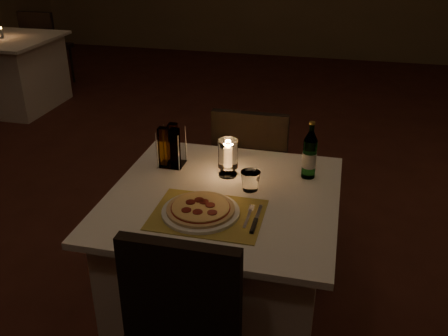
% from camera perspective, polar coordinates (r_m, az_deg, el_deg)
% --- Properties ---
extents(floor, '(8.00, 10.00, 0.02)m').
position_cam_1_polar(floor, '(3.10, -1.04, -9.72)').
color(floor, '#4B2018').
rests_on(floor, ground).
extents(main_table, '(1.00, 1.00, 0.74)m').
position_cam_1_polar(main_table, '(2.39, -0.11, -10.68)').
color(main_table, white).
rests_on(main_table, ground).
extents(chair_far, '(0.42, 0.42, 0.90)m').
position_cam_1_polar(chair_far, '(2.90, 3.21, 0.45)').
color(chair_far, black).
rests_on(chair_far, ground).
extents(placemat, '(0.45, 0.34, 0.00)m').
position_cam_1_polar(placemat, '(2.04, -1.86, -5.34)').
color(placemat, '#B59B3F').
rests_on(placemat, main_table).
extents(plate, '(0.32, 0.32, 0.01)m').
position_cam_1_polar(plate, '(2.05, -2.68, -5.02)').
color(plate, white).
rests_on(plate, placemat).
extents(pizza, '(0.28, 0.28, 0.02)m').
position_cam_1_polar(pizza, '(2.04, -2.69, -4.63)').
color(pizza, '#D8B77F').
rests_on(pizza, plate).
extents(fork, '(0.02, 0.18, 0.00)m').
position_cam_1_polar(fork, '(2.04, 2.88, -5.33)').
color(fork, silver).
rests_on(fork, placemat).
extents(knife, '(0.02, 0.22, 0.01)m').
position_cam_1_polar(knife, '(1.98, 3.55, -6.27)').
color(knife, black).
rests_on(knife, placemat).
extents(tumbler, '(0.09, 0.09, 0.09)m').
position_cam_1_polar(tumbler, '(2.21, 3.03, -1.48)').
color(tumbler, white).
rests_on(tumbler, main_table).
extents(water_bottle, '(0.07, 0.07, 0.27)m').
position_cam_1_polar(water_bottle, '(2.32, 9.75, 1.45)').
color(water_bottle, '#559E58').
rests_on(water_bottle, main_table).
extents(hurricane_candle, '(0.09, 0.09, 0.18)m').
position_cam_1_polar(hurricane_candle, '(2.31, 0.46, 1.50)').
color(hurricane_candle, white).
rests_on(hurricane_candle, main_table).
extents(cruet_caddy, '(0.12, 0.12, 0.21)m').
position_cam_1_polar(cruet_caddy, '(2.42, -6.11, 2.33)').
color(cruet_caddy, white).
rests_on(cruet_caddy, main_table).
extents(neighbor_table_left, '(1.00, 1.00, 0.74)m').
position_cam_1_polar(neighbor_table_left, '(5.82, -23.31, 9.98)').
color(neighbor_table_left, white).
rests_on(neighbor_table_left, ground).
extents(neighbor_chair_lb, '(0.42, 0.42, 0.90)m').
position_cam_1_polar(neighbor_chair_lb, '(6.35, -19.89, 13.43)').
color(neighbor_chair_lb, black).
rests_on(neighbor_chair_lb, ground).
extents(neighbor_candle_left, '(0.03, 0.03, 0.11)m').
position_cam_1_polar(neighbor_candle_left, '(5.73, -24.06, 13.92)').
color(neighbor_candle_left, white).
rests_on(neighbor_candle_left, neighbor_table_left).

